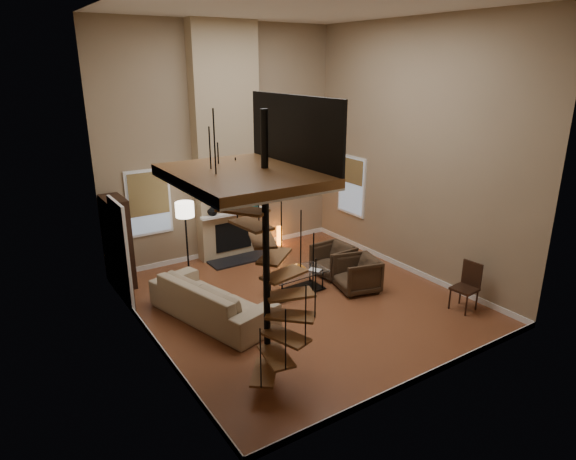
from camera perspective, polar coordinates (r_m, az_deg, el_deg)
ground at (r=10.18m, az=1.24°, el=-8.12°), size 6.00×6.50×0.01m
back_wall at (r=12.05m, az=-7.50°, el=9.77°), size 6.00×0.02×5.50m
front_wall at (r=6.91m, az=16.72°, el=2.48°), size 6.00×0.02×5.50m
left_wall at (r=8.01m, az=-16.74°, el=4.65°), size 0.02×6.50×5.50m
right_wall at (r=11.21m, az=14.29°, el=8.69°), size 0.02×6.50×5.50m
ceiling at (r=9.13m, az=1.50°, el=24.40°), size 6.00×6.50×0.01m
baseboard_back at (r=12.73m, az=-6.97°, el=-2.28°), size 6.00×0.02×0.12m
baseboard_front at (r=8.06m, az=14.83°, el=-16.20°), size 6.00×0.02×0.12m
baseboard_left at (r=9.02m, az=-15.07°, el=-12.15°), size 0.02×6.50×0.12m
baseboard_right at (r=11.94m, az=13.23°, el=-4.11°), size 0.02×6.50×0.12m
chimney_breast at (r=11.88m, az=-7.10°, el=9.66°), size 1.60×0.38×5.50m
hearth at (r=12.19m, az=-5.57°, el=-3.41°), size 1.50×0.60×0.04m
firebox at (r=12.24m, az=-6.28°, el=-0.68°), size 0.95×0.02×0.72m
mantel at (r=11.99m, az=-6.20°, el=1.92°), size 1.70×0.18×0.06m
mirror_frame at (r=11.84m, az=-6.47°, el=5.70°), size 0.94×0.10×0.94m
mirror_disc at (r=11.85m, az=-6.49°, el=5.71°), size 0.80×0.01×0.80m
vase_left at (r=11.76m, az=-8.70°, el=2.26°), size 0.24×0.24×0.25m
vase_right at (r=12.26m, az=-3.81°, el=3.02°), size 0.20×0.20×0.21m
window_back at (r=11.58m, az=-15.70°, el=3.16°), size 1.02×0.06×1.52m
window_right at (r=12.83m, az=7.30°, el=5.20°), size 0.06×1.02×1.52m
entry_door at (r=10.19m, az=-18.57°, el=-2.65°), size 0.10×1.05×2.16m
loft at (r=6.62m, az=-4.53°, el=6.86°), size 1.70×2.20×1.09m
spiral_stair at (r=7.19m, az=-2.42°, el=-4.28°), size 1.47×1.47×4.06m
hutch at (r=11.14m, az=-18.99°, el=-1.42°), size 0.42×0.89×1.99m
sofa at (r=9.47m, az=-8.85°, el=-7.82°), size 1.69×2.79×0.76m
armchair_near at (r=11.29m, az=5.51°, el=-3.42°), size 0.83×0.81×0.73m
armchair_far at (r=10.62m, az=8.32°, el=-5.01°), size 1.01×0.99×0.76m
coffee_table at (r=10.41m, az=1.01°, el=-5.71°), size 1.31×0.69×0.47m
bowl at (r=10.37m, az=0.86°, el=-4.54°), size 0.38×0.38×0.09m
book at (r=10.41m, az=3.08°, el=-4.66°), size 0.29×0.31×0.02m
floor_lamp at (r=11.08m, az=-11.75°, el=1.65°), size 0.41×0.41×1.71m
accent_lamp at (r=13.08m, az=-0.99°, el=-0.67°), size 0.14×0.14×0.51m
side_chair at (r=10.25m, az=19.95°, el=-5.84°), size 0.48×0.47×0.95m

